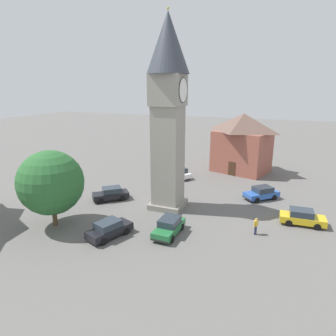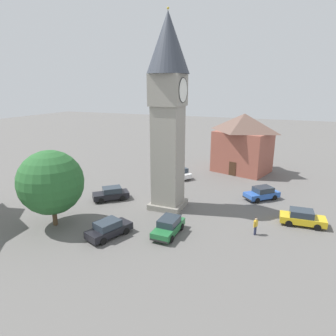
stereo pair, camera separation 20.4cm
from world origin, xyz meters
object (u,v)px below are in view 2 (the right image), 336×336
at_px(pedestrian, 256,224).
at_px(clock_tower, 168,99).
at_px(car_red_corner, 111,194).
at_px(tree, 51,182).
at_px(building_terrace_right, 243,143).
at_px(car_silver_kerb, 169,226).
at_px(car_blue_kerb, 179,173).
at_px(car_green_alley, 302,218).
at_px(car_white_side, 262,193).
at_px(car_black_far, 109,229).

bearing_deg(pedestrian, clock_tower, 73.25).
bearing_deg(car_red_corner, tree, 169.63).
distance_m(pedestrian, tree, 19.11).
bearing_deg(building_terrace_right, car_silver_kerb, 173.05).
relative_size(car_blue_kerb, car_silver_kerb, 1.05).
bearing_deg(building_terrace_right, car_green_alley, -153.38).
xyz_separation_m(car_red_corner, car_green_alley, (1.41, -20.61, 0.00)).
bearing_deg(tree, pedestrian, -73.61).
distance_m(car_white_side, tree, 23.24).
height_order(clock_tower, car_white_side, clock_tower).
bearing_deg(car_silver_kerb, car_blue_kerb, 16.95).
bearing_deg(clock_tower, car_green_alley, -86.64).
distance_m(car_black_far, tree, 7.04).
bearing_deg(clock_tower, car_silver_kerb, -157.16).
bearing_deg(clock_tower, pedestrian, -106.75).
bearing_deg(pedestrian, tree, 106.39).
bearing_deg(building_terrace_right, pedestrian, -167.79).
relative_size(car_white_side, pedestrian, 2.45).
bearing_deg(car_blue_kerb, tree, 162.91).
distance_m(car_blue_kerb, tree, 20.07).
height_order(car_green_alley, building_terrace_right, building_terrace_right).
height_order(car_silver_kerb, car_green_alley, same).
distance_m(pedestrian, building_terrace_right, 21.16).
distance_m(car_blue_kerb, building_terrace_right, 11.07).
height_order(car_black_far, tree, tree).
xyz_separation_m(car_white_side, tree, (-14.52, 17.80, 3.55)).
xyz_separation_m(car_black_far, building_terrace_right, (25.66, -7.57, 3.84)).
bearing_deg(car_silver_kerb, pedestrian, -68.41).
bearing_deg(car_blue_kerb, clock_tower, -166.42).
xyz_separation_m(car_green_alley, building_terrace_right, (16.67, 8.36, 3.84)).
bearing_deg(tree, car_white_side, -50.81).
bearing_deg(car_blue_kerb, pedestrian, -137.92).
distance_m(car_blue_kerb, car_green_alley, 18.97).
height_order(car_black_far, car_green_alley, same).
distance_m(car_red_corner, car_green_alley, 20.66).
xyz_separation_m(car_silver_kerb, tree, (-2.44, 10.82, 3.55)).
height_order(pedestrian, tree, tree).
distance_m(clock_tower, tree, 13.88).
xyz_separation_m(car_blue_kerb, car_black_far, (-18.85, -0.28, 0.00)).
relative_size(car_silver_kerb, pedestrian, 2.46).
bearing_deg(car_blue_kerb, car_red_corner, 158.62).
relative_size(car_blue_kerb, car_white_side, 1.05).
distance_m(car_green_alley, pedestrian, 5.42).
relative_size(car_green_alley, building_terrace_right, 0.44).
bearing_deg(clock_tower, car_red_corner, 95.02).
bearing_deg(car_green_alley, tree, 112.30).
height_order(clock_tower, tree, clock_tower).
xyz_separation_m(clock_tower, building_terrace_right, (17.47, -5.27, -7.10)).
bearing_deg(car_black_far, clock_tower, -15.66).
height_order(car_white_side, building_terrace_right, building_terrace_right).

